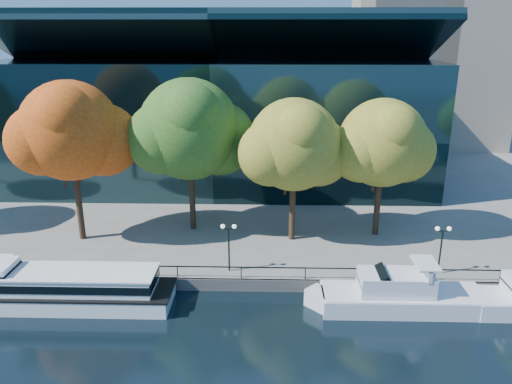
{
  "coord_description": "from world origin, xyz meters",
  "views": [
    {
      "loc": [
        2.09,
        -31.54,
        19.89
      ],
      "look_at": [
        1.03,
        8.0,
        6.53
      ],
      "focal_mm": 35.0,
      "sensor_mm": 36.0,
      "label": 1
    }
  ],
  "objects_px": {
    "tour_boat": "(60,287)",
    "tree_2": "(191,132)",
    "tree_3": "(296,147)",
    "lamp_1": "(229,237)",
    "cruiser_near": "(395,294)",
    "lamp_2": "(442,239)",
    "tree_4": "(384,145)",
    "tree_1": "(72,133)"
  },
  "relations": [
    {
      "from": "tour_boat",
      "to": "lamp_2",
      "type": "height_order",
      "value": "lamp_2"
    },
    {
      "from": "tree_3",
      "to": "tree_4",
      "type": "bearing_deg",
      "value": 9.51
    },
    {
      "from": "tour_boat",
      "to": "cruiser_near",
      "type": "height_order",
      "value": "cruiser_near"
    },
    {
      "from": "lamp_2",
      "to": "tree_2",
      "type": "bearing_deg",
      "value": 157.34
    },
    {
      "from": "tour_boat",
      "to": "tree_1",
      "type": "distance_m",
      "value": 13.73
    },
    {
      "from": "tour_boat",
      "to": "tree_4",
      "type": "xyz_separation_m",
      "value": [
        25.71,
        11.49,
        8.25
      ]
    },
    {
      "from": "tour_boat",
      "to": "tree_2",
      "type": "xyz_separation_m",
      "value": [
        8.31,
        12.38,
        9.17
      ]
    },
    {
      "from": "cruiser_near",
      "to": "tree_2",
      "type": "relative_size",
      "value": 0.9
    },
    {
      "from": "tree_2",
      "to": "tree_3",
      "type": "height_order",
      "value": "tree_2"
    },
    {
      "from": "cruiser_near",
      "to": "tree_4",
      "type": "distance_m",
      "value": 14.29
    },
    {
      "from": "tree_3",
      "to": "cruiser_near",
      "type": "bearing_deg",
      "value": -55.38
    },
    {
      "from": "cruiser_near",
      "to": "tree_1",
      "type": "height_order",
      "value": "tree_1"
    },
    {
      "from": "tree_3",
      "to": "lamp_1",
      "type": "distance_m",
      "value": 10.2
    },
    {
      "from": "tour_boat",
      "to": "tree_2",
      "type": "height_order",
      "value": "tree_2"
    },
    {
      "from": "lamp_1",
      "to": "lamp_2",
      "type": "bearing_deg",
      "value": 0.0
    },
    {
      "from": "tour_boat",
      "to": "tree_4",
      "type": "relative_size",
      "value": 1.36
    },
    {
      "from": "tour_boat",
      "to": "lamp_2",
      "type": "bearing_deg",
      "value": 7.37
    },
    {
      "from": "cruiser_near",
      "to": "tree_1",
      "type": "xyz_separation_m",
      "value": [
        -26.37,
        9.71,
        9.76
      ]
    },
    {
      "from": "tree_3",
      "to": "tour_boat",
      "type": "bearing_deg",
      "value": -150.23
    },
    {
      "from": "tree_2",
      "to": "tree_4",
      "type": "height_order",
      "value": "tree_2"
    },
    {
      "from": "tour_boat",
      "to": "tree_1",
      "type": "relative_size",
      "value": 1.2
    },
    {
      "from": "cruiser_near",
      "to": "lamp_1",
      "type": "height_order",
      "value": "lamp_1"
    },
    {
      "from": "cruiser_near",
      "to": "tree_3",
      "type": "bearing_deg",
      "value": 124.62
    },
    {
      "from": "cruiser_near",
      "to": "tree_2",
      "type": "distance_m",
      "value": 22.61
    },
    {
      "from": "tree_1",
      "to": "tree_3",
      "type": "xyz_separation_m",
      "value": [
        19.38,
        0.41,
        -1.19
      ]
    },
    {
      "from": "tour_boat",
      "to": "tree_3",
      "type": "height_order",
      "value": "tree_3"
    },
    {
      "from": "tree_1",
      "to": "tree_4",
      "type": "bearing_deg",
      "value": 3.65
    },
    {
      "from": "tree_4",
      "to": "tree_1",
      "type": "bearing_deg",
      "value": -176.35
    },
    {
      "from": "tour_boat",
      "to": "cruiser_near",
      "type": "distance_m",
      "value": 24.74
    },
    {
      "from": "tree_3",
      "to": "tree_4",
      "type": "relative_size",
      "value": 1.01
    },
    {
      "from": "tour_boat",
      "to": "tree_1",
      "type": "xyz_separation_m",
      "value": [
        -1.63,
        9.74,
        9.53
      ]
    },
    {
      "from": "tour_boat",
      "to": "tree_2",
      "type": "distance_m",
      "value": 17.51
    },
    {
      "from": "tree_2",
      "to": "lamp_2",
      "type": "bearing_deg",
      "value": -22.66
    },
    {
      "from": "tree_1",
      "to": "tree_3",
      "type": "relative_size",
      "value": 1.12
    },
    {
      "from": "tree_1",
      "to": "tree_3",
      "type": "height_order",
      "value": "tree_1"
    },
    {
      "from": "tour_boat",
      "to": "cruiser_near",
      "type": "bearing_deg",
      "value": 0.07
    },
    {
      "from": "lamp_2",
      "to": "tree_4",
      "type": "bearing_deg",
      "value": 112.93
    },
    {
      "from": "cruiser_near",
      "to": "lamp_2",
      "type": "relative_size",
      "value": 3.24
    },
    {
      "from": "tree_4",
      "to": "tree_3",
      "type": "bearing_deg",
      "value": -170.49
    },
    {
      "from": "tree_3",
      "to": "lamp_1",
      "type": "relative_size",
      "value": 3.22
    },
    {
      "from": "tour_boat",
      "to": "lamp_1",
      "type": "relative_size",
      "value": 4.32
    },
    {
      "from": "tree_3",
      "to": "lamp_2",
      "type": "relative_size",
      "value": 3.22
    }
  ]
}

